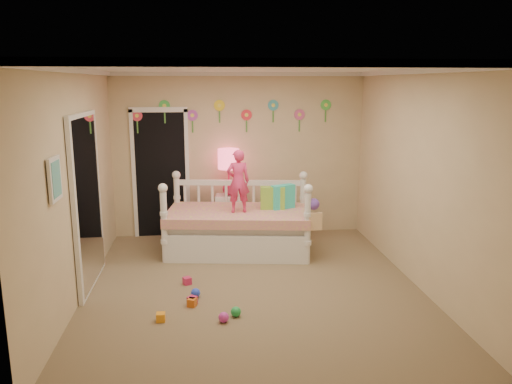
{
  "coord_description": "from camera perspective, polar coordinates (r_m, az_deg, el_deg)",
  "views": [
    {
      "loc": [
        -0.57,
        -5.7,
        2.44
      ],
      "look_at": [
        0.1,
        0.6,
        1.05
      ],
      "focal_mm": 35.11,
      "sensor_mm": 36.0,
      "label": 1
    }
  ],
  "objects": [
    {
      "name": "floor",
      "position": [
        6.23,
        -0.34,
        -10.69
      ],
      "size": [
        4.0,
        4.5,
        0.01
      ],
      "primitive_type": "cube",
      "color": "#7F684C",
      "rests_on": "ground"
    },
    {
      "name": "right_wall",
      "position": [
        6.36,
        17.89,
        1.44
      ],
      "size": [
        0.01,
        4.5,
        2.6
      ],
      "primitive_type": "cube",
      "color": "tan",
      "rests_on": "floor"
    },
    {
      "name": "closet_doorway",
      "position": [
        8.09,
        -10.8,
        2.14
      ],
      "size": [
        0.9,
        0.04,
        2.07
      ],
      "primitive_type": "cube",
      "color": "black",
      "rests_on": "back_wall"
    },
    {
      "name": "toy_scatter",
      "position": [
        5.91,
        -6.57,
        -11.52
      ],
      "size": [
        1.27,
        1.52,
        0.11
      ],
      "primitive_type": null,
      "rotation": [
        0.0,
        0.0,
        -0.43
      ],
      "color": "#996666",
      "rests_on": "floor"
    },
    {
      "name": "hanging_bag",
      "position": [
        6.82,
        6.59,
        -2.64
      ],
      "size": [
        0.2,
        0.16,
        0.36
      ],
      "primitive_type": null,
      "color": "beige",
      "rests_on": "daybed"
    },
    {
      "name": "mirror_closet",
      "position": [
        6.32,
        -18.62,
        -1.0
      ],
      "size": [
        0.07,
        1.3,
        2.1
      ],
      "primitive_type": "cube",
      "color": "white",
      "rests_on": "left_wall"
    },
    {
      "name": "daybed",
      "position": [
        7.29,
        -2.08,
        -2.57
      ],
      "size": [
        2.2,
        1.38,
        1.12
      ],
      "primitive_type": null,
      "rotation": [
        0.0,
        0.0,
        -0.13
      ],
      "color": "white",
      "rests_on": "floor"
    },
    {
      "name": "nightstand",
      "position": [
        8.04,
        -3.07,
        -2.76
      ],
      "size": [
        0.45,
        0.36,
        0.69
      ],
      "primitive_type": "cube",
      "rotation": [
        0.0,
        0.0,
        -0.11
      ],
      "color": "white",
      "rests_on": "floor"
    },
    {
      "name": "wall_picture",
      "position": [
        5.08,
        -21.96,
        1.39
      ],
      "size": [
        0.05,
        0.34,
        0.42
      ],
      "primitive_type": "cube",
      "color": "white",
      "rests_on": "left_wall"
    },
    {
      "name": "child",
      "position": [
        7.07,
        -2.05,
        1.23
      ],
      "size": [
        0.34,
        0.23,
        0.9
      ],
      "primitive_type": "imported",
      "rotation": [
        0.0,
        0.0,
        3.2
      ],
      "color": "#EF3670",
      "rests_on": "daybed"
    },
    {
      "name": "pillow_turquoise",
      "position": [
        7.34,
        3.09,
        -0.54
      ],
      "size": [
        0.37,
        0.26,
        0.35
      ],
      "primitive_type": "cube",
      "rotation": [
        0.0,
        0.0,
        0.43
      ],
      "color": "#28CBB3",
      "rests_on": "daybed"
    },
    {
      "name": "ceiling",
      "position": [
        5.74,
        -0.37,
        13.97
      ],
      "size": [
        4.0,
        4.5,
        0.01
      ],
      "primitive_type": "cube",
      "color": "white",
      "rests_on": "floor"
    },
    {
      "name": "flower_decals",
      "position": [
        7.97,
        -2.63,
        8.75
      ],
      "size": [
        3.4,
        0.02,
        0.5
      ],
      "primitive_type": null,
      "color": "#B2668C",
      "rests_on": "back_wall"
    },
    {
      "name": "back_wall",
      "position": [
        8.06,
        -1.95,
        4.22
      ],
      "size": [
        4.0,
        0.01,
        2.6
      ],
      "primitive_type": "cube",
      "color": "tan",
      "rests_on": "floor"
    },
    {
      "name": "crown_molding",
      "position": [
        5.73,
        -0.37,
        13.67
      ],
      "size": [
        4.0,
        4.5,
        0.06
      ],
      "primitive_type": null,
      "color": "white",
      "rests_on": "ceiling"
    },
    {
      "name": "left_wall",
      "position": [
        5.99,
        -19.76,
        0.66
      ],
      "size": [
        0.01,
        4.5,
        2.6
      ],
      "primitive_type": "cube",
      "color": "tan",
      "rests_on": "floor"
    },
    {
      "name": "table_lamp",
      "position": [
        7.86,
        -3.14,
        3.13
      ],
      "size": [
        0.34,
        0.34,
        0.74
      ],
      "color": "#DD1D52",
      "rests_on": "nightstand"
    },
    {
      "name": "pillow_lime",
      "position": [
        7.31,
        1.9,
        -0.67
      ],
      "size": [
        0.36,
        0.17,
        0.33
      ],
      "primitive_type": "cube",
      "rotation": [
        0.0,
        0.0,
        -0.1
      ],
      "color": "#84BC39",
      "rests_on": "daybed"
    }
  ]
}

